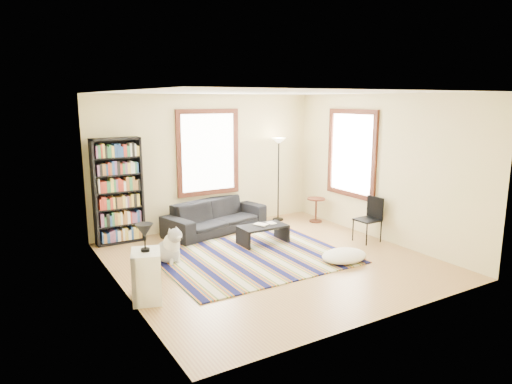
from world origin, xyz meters
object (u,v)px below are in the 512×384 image
coffee_table (263,235)px  floor_lamp (278,180)px  bookshelf (118,191)px  white_cabinet (147,276)px  folding_chair (367,220)px  side_table (316,210)px  floor_cushion (344,256)px  dog (168,244)px  sofa (216,216)px

coffee_table → floor_lamp: bearing=47.3°
bookshelf → white_cabinet: bearing=-97.3°
bookshelf → folding_chair: bearing=-30.2°
coffee_table → side_table: size_ratio=1.67×
floor_cushion → side_table: bearing=62.7°
floor_lamp → side_table: bearing=-41.6°
floor_lamp → dog: size_ratio=3.01×
bookshelf → floor_lamp: bookshelf is taller
white_cabinet → dog: 1.50m
side_table → white_cabinet: 4.95m
side_table → dog: (-3.74, -0.77, 0.04)m
side_table → white_cabinet: size_ratio=0.77×
floor_lamp → dog: bearing=-156.7°
coffee_table → white_cabinet: size_ratio=1.29×
sofa → floor_cushion: bearing=-83.7°
floor_cushion → dog: dog is taller
side_table → folding_chair: 1.65m
bookshelf → coffee_table: size_ratio=2.22×
floor_cushion → folding_chair: (1.12, 0.63, 0.33)m
floor_cushion → floor_lamp: floor_lamp is taller
folding_chair → white_cabinet: (-4.45, -0.41, -0.08)m
floor_cushion → coffee_table: bearing=113.9°
bookshelf → floor_cushion: size_ratio=2.44×
white_cabinet → folding_chair: bearing=23.1°
sofa → floor_cushion: size_ratio=2.69×
folding_chair → sofa: bearing=134.3°
bookshelf → side_table: (4.14, -0.74, -0.73)m
bookshelf → sofa: bearing=-8.1°
floor_lamp → folding_chair: 2.34m
coffee_table → white_cabinet: (-2.65, -1.31, 0.17)m
dog → floor_lamp: bearing=6.2°
bookshelf → side_table: size_ratio=3.70×
coffee_table → folding_chair: size_ratio=1.05×
floor_lamp → folding_chair: floor_lamp is taller
sofa → folding_chair: folding_chair is taller
sofa → bookshelf: bookshelf is taller
floor_cushion → dog: bearing=149.6°
coffee_table → dog: (-1.89, -0.02, 0.13)m
side_table → floor_cushion: bearing=-117.3°
side_table → white_cabinet: white_cabinet is taller
bookshelf → coffee_table: (2.29, -1.49, -0.82)m
floor_lamp → white_cabinet: floor_lamp is taller
sofa → dog: size_ratio=3.57×
bookshelf → coffee_table: bookshelf is taller
bookshelf → floor_lamp: 3.51m
sofa → folding_chair: bearing=-59.0°
folding_chair → coffee_table: bearing=151.6°
folding_chair → dog: size_ratio=1.39×
white_cabinet → sofa: bearing=66.1°
bookshelf → white_cabinet: bookshelf is taller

